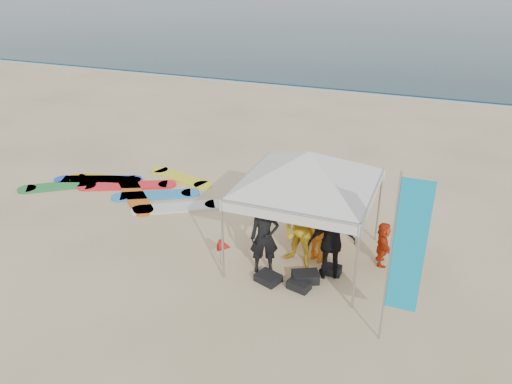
{
  "coord_description": "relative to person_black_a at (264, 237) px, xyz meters",
  "views": [
    {
      "loc": [
        3.58,
        -7.39,
        6.28
      ],
      "look_at": [
        -0.34,
        2.6,
        1.2
      ],
      "focal_mm": 35.0,
      "sensor_mm": 36.0,
      "label": 1
    }
  ],
  "objects": [
    {
      "name": "surfboard_spread",
      "position": [
        -5.22,
        2.51,
        -0.81
      ],
      "size": [
        5.92,
        3.18,
        0.07
      ],
      "color": "blue",
      "rests_on": "ground"
    },
    {
      "name": "marker_pennant",
      "position": [
        -0.88,
        -0.14,
        -0.35
      ],
      "size": [
        0.28,
        0.28,
        0.64
      ],
      "color": "#A5A5A8",
      "rests_on": "ground"
    },
    {
      "name": "ocean",
      "position": [
        -0.38,
        58.74,
        -0.81
      ],
      "size": [
        160.0,
        84.0,
        0.08
      ],
      "primitive_type": "cube",
      "color": "#0C2633",
      "rests_on": "ground"
    },
    {
      "name": "person_orange_a",
      "position": [
        1.01,
        0.89,
        0.04
      ],
      "size": [
        1.33,
        1.14,
        1.79
      ],
      "primitive_type": "imported",
      "rotation": [
        0.0,
        0.0,
        2.64
      ],
      "color": "orange",
      "rests_on": "ground"
    },
    {
      "name": "person_seated",
      "position": [
        2.35,
        1.22,
        -0.33
      ],
      "size": [
        0.53,
        1.0,
        1.03
      ],
      "primitive_type": "imported",
      "rotation": [
        0.0,
        0.0,
        1.82
      ],
      "color": "red",
      "rests_on": "ground"
    },
    {
      "name": "person_orange_b",
      "position": [
        0.83,
        1.71,
        0.07
      ],
      "size": [
        0.9,
        0.59,
        1.83
      ],
      "primitive_type": "imported",
      "rotation": [
        0.0,
        0.0,
        3.15
      ],
      "color": "#D74513",
      "rests_on": "ground"
    },
    {
      "name": "gear_pile",
      "position": [
        0.83,
        -0.13,
        -0.75
      ],
      "size": [
        1.7,
        1.18,
        0.22
      ],
      "color": "black",
      "rests_on": "ground"
    },
    {
      "name": "person_black_a",
      "position": [
        0.0,
        0.0,
        0.0
      ],
      "size": [
        0.73,
        0.62,
        1.7
      ],
      "primitive_type": "imported",
      "rotation": [
        0.0,
        0.0,
        0.42
      ],
      "color": "black",
      "rests_on": "ground"
    },
    {
      "name": "person_yellow",
      "position": [
        0.65,
        0.53,
        0.0
      ],
      "size": [
        0.97,
        0.84,
        1.7
      ],
      "primitive_type": "imported",
      "rotation": [
        0.0,
        0.0,
        -0.26
      ],
      "color": "gold",
      "rests_on": "ground"
    },
    {
      "name": "feather_flag",
      "position": [
        2.95,
        -1.27,
        1.09
      ],
      "size": [
        0.56,
        0.04,
        3.3
      ],
      "color": "#A5A5A8",
      "rests_on": "ground"
    },
    {
      "name": "shoreline_foam",
      "position": [
        -0.38,
        16.94,
        -0.85
      ],
      "size": [
        160.0,
        1.2,
        0.01
      ],
      "primitive_type": "cube",
      "color": "silver",
      "rests_on": "ground"
    },
    {
      "name": "person_black_b",
      "position": [
        1.4,
        0.3,
        0.01
      ],
      "size": [
        1.09,
        0.78,
        1.71
      ],
      "primitive_type": "imported",
      "rotation": [
        0.0,
        0.0,
        3.55
      ],
      "color": "black",
      "rests_on": "ground"
    },
    {
      "name": "ground",
      "position": [
        -0.38,
        -1.26,
        -0.85
      ],
      "size": [
        120.0,
        120.0,
        0.0
      ],
      "primitive_type": "plane",
      "color": "beige",
      "rests_on": "ground"
    },
    {
      "name": "canopy_tent",
      "position": [
        0.67,
        0.83,
        1.74
      ],
      "size": [
        3.95,
        3.95,
        2.98
      ],
      "color": "#A5A5A8",
      "rests_on": "ground"
    }
  ]
}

